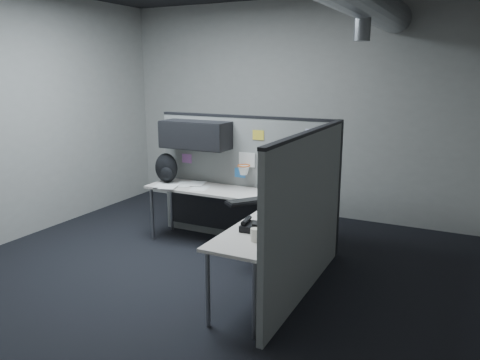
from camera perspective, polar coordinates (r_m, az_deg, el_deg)
The scene contains 12 objects.
room at distance 4.39m, azimuth 0.93°, elevation 12.20°, with size 5.62×5.62×3.22m.
partition_back at distance 5.96m, azimuth -1.03°, elevation 1.82°, with size 2.44×0.42×1.63m.
partition_right at distance 4.59m, azimuth 8.19°, elevation -4.11°, with size 0.07×2.23×1.63m.
desk at distance 5.42m, azimuth 0.15°, elevation -3.52°, with size 2.31×2.11×0.73m.
monitor at distance 5.39m, azimuth 7.41°, elevation 0.06°, with size 0.54×0.54×0.44m.
keyboard at distance 5.21m, azimuth 0.99°, elevation -2.63°, with size 0.45×0.50×0.04m.
mouse at distance 4.76m, azimuth 4.44°, elevation -4.23°, with size 0.31×0.30×0.05m.
phone at distance 4.35m, azimuth 1.53°, elevation -5.62°, with size 0.22×0.24×0.10m.
bottles at distance 4.05m, azimuth 3.41°, elevation -7.10°, with size 0.14×0.19×0.09m.
cup at distance 4.07m, azimuth 1.87°, elevation -6.70°, with size 0.08×0.08×0.11m, color silver.
papers at distance 6.03m, azimuth -7.01°, elevation -0.67°, with size 0.76×0.63×0.01m.
backpack at distance 6.22m, azimuth -8.97°, elevation 1.41°, with size 0.37×0.33×0.39m.
Camera 1 is at (2.45, -3.95, 2.17)m, focal length 35.00 mm.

